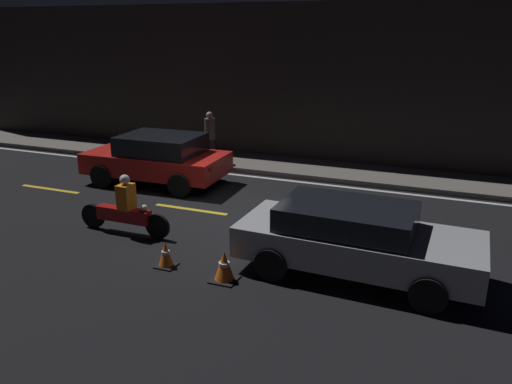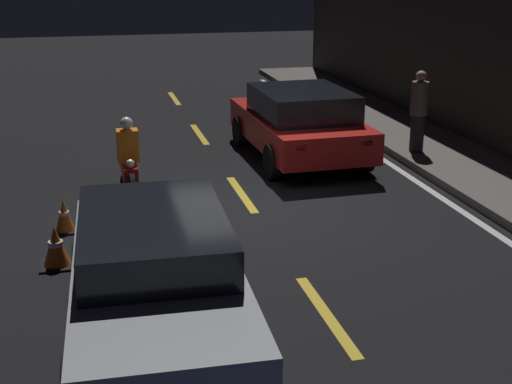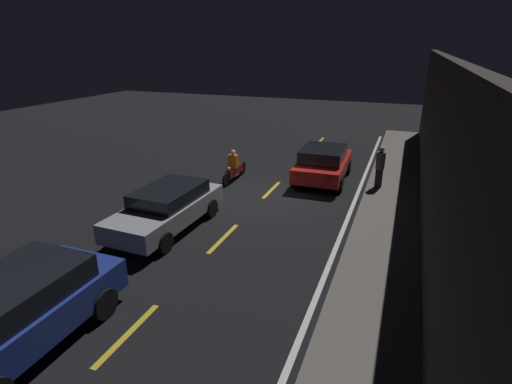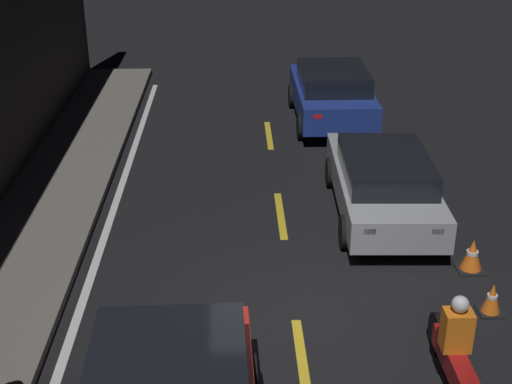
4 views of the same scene
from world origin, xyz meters
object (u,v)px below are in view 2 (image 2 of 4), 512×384
hatchback_silver (156,273)px  pedestrian (419,111)px  motorcycle (128,162)px  traffic_cone_mid (56,247)px  traffic_cone_near (64,216)px  taxi_red (300,122)px

hatchback_silver → pedestrian: bearing=136.9°
hatchback_silver → pedestrian: pedestrian is taller
motorcycle → traffic_cone_mid: (2.96, -1.17, -0.27)m
traffic_cone_near → traffic_cone_mid: size_ratio=0.90×
motorcycle → traffic_cone_near: bearing=-32.4°
traffic_cone_near → taxi_red: bearing=123.6°
hatchback_silver → taxi_red: bearing=152.8°
hatchback_silver → traffic_cone_near: (-3.34, -1.02, -0.47)m
taxi_red → motorcycle: 3.76m
taxi_red → traffic_cone_near: bearing=122.1°
taxi_red → traffic_cone_near: (3.04, -4.58, -0.53)m
taxi_red → traffic_cone_mid: taxi_red is taller
traffic_cone_mid → hatchback_silver: bearing=28.2°
taxi_red → traffic_cone_near: size_ratio=8.07×
taxi_red → pedestrian: 2.39m
motorcycle → pedestrian: size_ratio=1.38×
taxi_red → hatchback_silver: taxi_red is taller
hatchback_silver → motorcycle: bearing=-178.7°
taxi_red → traffic_cone_near: taxi_red is taller
pedestrian → traffic_cone_near: bearing=-69.9°
taxi_red → traffic_cone_mid: size_ratio=7.24×
motorcycle → traffic_cone_near: (1.70, -1.08, -0.30)m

